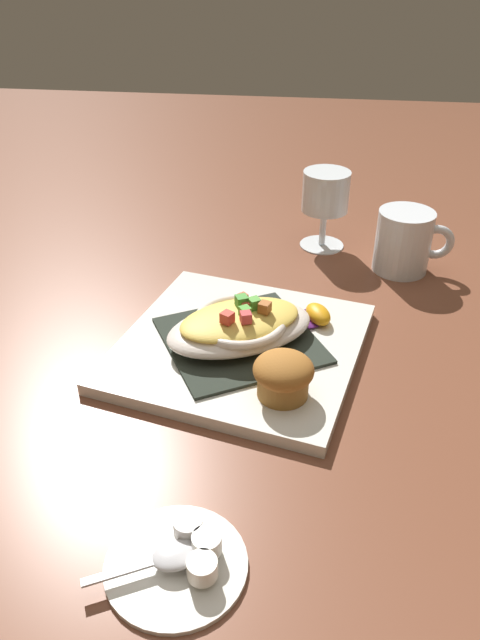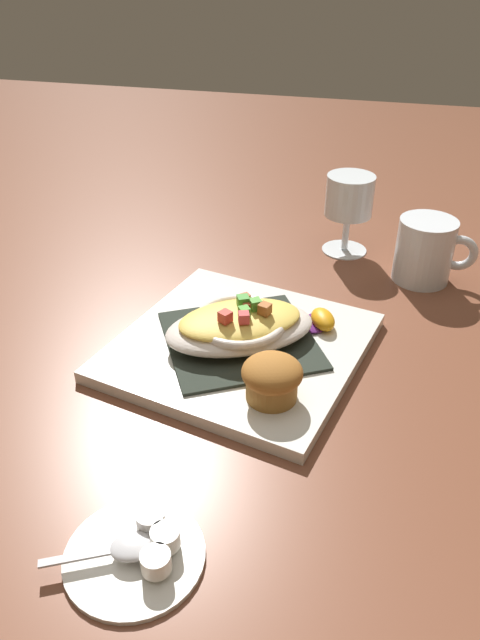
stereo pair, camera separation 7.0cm
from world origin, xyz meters
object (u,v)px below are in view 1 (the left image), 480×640
stemmed_glass (325,197)px  spoon (171,557)px  gratin_dish (240,325)px  creamer_saucer (176,563)px  creamer_cup_0 (202,568)px  creamer_cup_1 (207,543)px  square_plate (240,347)px  creamer_cup_2 (188,527)px  muffin (283,375)px  orange_garnish (316,315)px  coffee_mug (404,244)px

stemmed_glass → spoon: (0.11, 0.60, -0.07)m
gratin_dish → creamer_saucer: gratin_dish is taller
gratin_dish → spoon: size_ratio=2.28×
creamer_cup_0 → creamer_cup_1: same height
stemmed_glass → creamer_cup_0: (0.08, 0.61, -0.06)m
gratin_dish → creamer_cup_0: (-0.01, 0.30, -0.02)m
square_plate → creamer_cup_2: (0.01, 0.27, 0.01)m
gratin_dish → creamer_cup_0: bearing=92.0°
stemmed_glass → creamer_cup_0: bearing=82.5°
square_plate → gratin_dish: bearing=-169.0°
muffin → creamer_cup_0: size_ratio=2.62×
orange_garnish → creamer_cup_1: size_ratio=2.30×
coffee_mug → stemmed_glass: size_ratio=0.92×
muffin → creamer_cup_2: size_ratio=2.62×
creamer_saucer → creamer_cup_0: (-0.02, 0.01, 0.01)m
muffin → creamer_saucer: 0.22m
orange_garnish → coffee_mug: coffee_mug is taller
gratin_dish → creamer_saucer: (0.01, 0.29, -0.03)m
stemmed_glass → orange_garnish: bearing=89.0°
coffee_mug → square_plate: bearing=48.7°
muffin → coffee_mug: bearing=-114.9°
orange_garnish → creamer_cup_0: orange_garnish is taller
creamer_saucer → creamer_cup_1: bearing=-152.9°
creamer_cup_2 → square_plate: bearing=-91.6°
spoon → creamer_cup_0: 0.03m
coffee_mug → stemmed_glass: bearing=-29.3°
coffee_mug → stemmed_glass: stemmed_glass is taller
square_plate → gratin_dish: gratin_dish is taller
square_plate → coffee_mug: size_ratio=2.43×
creamer_cup_0 → coffee_mug: bearing=-110.0°
square_plate → muffin: (-0.06, 0.09, 0.03)m
spoon → creamer_cup_2: size_ratio=3.72×
creamer_cup_0 → spoon: bearing=-18.6°
coffee_mug → muffin: bearing=65.1°
square_plate → creamer_cup_0: 0.30m
stemmed_glass → coffee_mug: bearing=150.7°
square_plate → creamer_cup_2: creamer_cup_2 is taller
square_plate → spoon: size_ratio=3.04×
square_plate → creamer_saucer: square_plate is taller
gratin_dish → spoon: gratin_dish is taller
creamer_saucer → creamer_cup_2: size_ratio=4.74×
creamer_saucer → orange_garnish: bearing=-105.8°
stemmed_glass → creamer_cup_1: bearing=82.1°
muffin → stemmed_glass: bearing=-95.1°
muffin → stemmed_glass: (-0.03, -0.39, 0.04)m
gratin_dish → muffin: gratin_dish is taller
gratin_dish → creamer_cup_2: 0.27m
creamer_cup_2 → gratin_dish: bearing=-91.6°
square_plate → spoon: 0.30m
gratin_dish → creamer_cup_2: gratin_dish is taller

